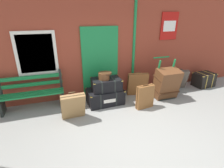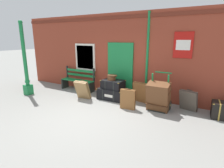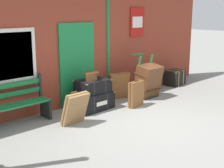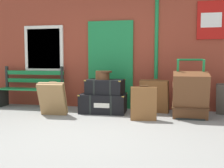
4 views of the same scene
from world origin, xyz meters
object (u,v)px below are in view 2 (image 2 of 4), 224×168
(suitcase_tan, at_px, (188,101))
(suitcase_caramel, at_px, (128,99))
(steamer_trunk_middle, at_px, (113,84))
(suitcase_umber, at_px, (142,93))
(lamp_post, at_px, (26,68))
(suitcase_oxblood, at_px, (82,90))
(porters_trolley, at_px, (159,101))
(platform_bench, at_px, (78,80))
(steamer_trunk_base, at_px, (112,93))
(round_hatbox, at_px, (112,77))
(large_brown_trunk, at_px, (158,96))

(suitcase_tan, height_order, suitcase_caramel, suitcase_tan)
(steamer_trunk_middle, distance_m, suitcase_umber, 1.11)
(lamp_post, bearing_deg, suitcase_oxblood, 16.16)
(porters_trolley, xyz_separation_m, suitcase_umber, (-0.73, 0.28, 0.10))
(suitcase_tan, bearing_deg, suitcase_caramel, -154.84)
(platform_bench, distance_m, steamer_trunk_base, 1.96)
(suitcase_caramel, bearing_deg, platform_bench, 162.20)
(steamer_trunk_middle, distance_m, suitcase_caramel, 1.13)
(round_hatbox, distance_m, suitcase_caramel, 1.26)
(porters_trolley, bearing_deg, suitcase_umber, 159.15)
(steamer_trunk_base, bearing_deg, steamer_trunk_middle, 7.72)
(steamer_trunk_middle, bearing_deg, suitcase_umber, 9.92)
(platform_bench, bearing_deg, steamer_trunk_base, -9.42)
(suitcase_umber, bearing_deg, lamp_post, -161.93)
(suitcase_oxblood, distance_m, suitcase_caramel, 1.92)
(suitcase_tan, bearing_deg, large_brown_trunk, -150.79)
(steamer_trunk_base, relative_size, round_hatbox, 2.83)
(suitcase_tan, height_order, suitcase_umber, suitcase_umber)
(large_brown_trunk, height_order, suitcase_caramel, large_brown_trunk)
(round_hatbox, relative_size, suitcase_umber, 0.48)
(porters_trolley, bearing_deg, steamer_trunk_base, 177.38)
(large_brown_trunk, bearing_deg, platform_bench, 171.30)
(steamer_trunk_base, xyz_separation_m, large_brown_trunk, (1.85, -0.26, 0.26))
(steamer_trunk_base, distance_m, suitcase_tan, 2.70)
(large_brown_trunk, bearing_deg, lamp_post, -169.17)
(round_hatbox, xyz_separation_m, suitcase_umber, (1.13, 0.19, -0.48))
(lamp_post, relative_size, suitcase_caramel, 4.21)
(suitcase_tan, xyz_separation_m, suitcase_caramel, (-1.73, -0.81, -0.01))
(lamp_post, distance_m, suitcase_oxblood, 2.52)
(lamp_post, height_order, porters_trolley, lamp_post)
(steamer_trunk_base, distance_m, large_brown_trunk, 1.89)
(suitcase_tan, xyz_separation_m, suitcase_umber, (-1.57, -0.02, 0.03))
(lamp_post, relative_size, platform_bench, 1.83)
(round_hatbox, distance_m, suitcase_umber, 1.24)
(steamer_trunk_base, xyz_separation_m, steamer_trunk_middle, (0.04, 0.01, 0.37))
(steamer_trunk_middle, distance_m, suitcase_tan, 2.67)
(round_hatbox, bearing_deg, large_brown_trunk, -8.03)
(lamp_post, height_order, round_hatbox, lamp_post)
(platform_bench, xyz_separation_m, suitcase_tan, (4.61, -0.11, -0.10))
(suitcase_tan, bearing_deg, suitcase_umber, -179.44)
(lamp_post, relative_size, steamer_trunk_middle, 3.54)
(steamer_trunk_middle, bearing_deg, steamer_trunk_base, -172.28)
(lamp_post, relative_size, porters_trolley, 2.44)
(suitcase_tan, bearing_deg, steamer_trunk_middle, -175.59)
(suitcase_caramel, bearing_deg, suitcase_tan, 25.16)
(suitcase_oxblood, bearing_deg, porters_trolley, 9.77)
(steamer_trunk_middle, xyz_separation_m, suitcase_tan, (2.65, 0.20, -0.24))
(lamp_post, xyz_separation_m, porters_trolley, (5.13, 1.16, -0.84))
(porters_trolley, height_order, suitcase_tan, porters_trolley)
(platform_bench, bearing_deg, round_hatbox, -9.34)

